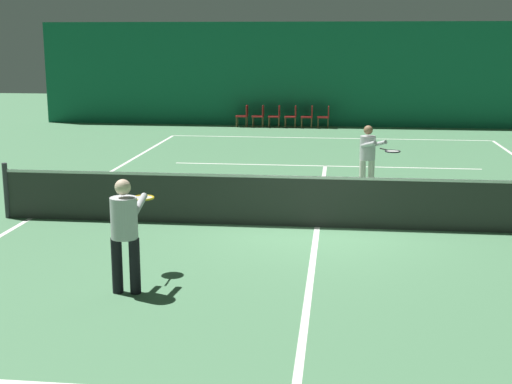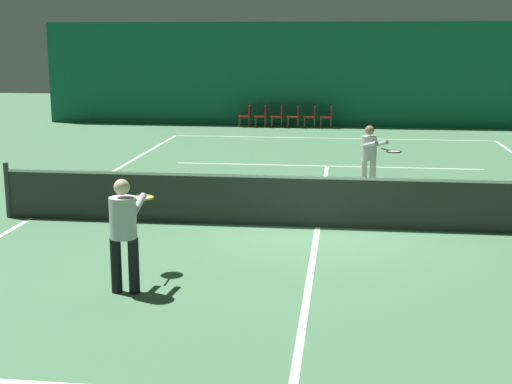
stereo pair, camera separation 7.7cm
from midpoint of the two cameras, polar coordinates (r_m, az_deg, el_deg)
ground_plane at (r=13.12m, az=4.75°, el=-2.82°), size 60.00×60.00×0.00m
backdrop_curtain at (r=28.01m, az=5.98°, el=9.32°), size 23.00×0.12×4.00m
court_line_baseline_far at (r=24.80m, az=5.76°, el=4.31°), size 11.00×0.10×0.00m
court_line_service_far at (r=19.37m, az=5.44°, el=2.09°), size 8.25×0.10×0.00m
court_line_sideline_left at (r=14.38m, az=-17.73°, el=-2.02°), size 0.10×23.80×0.00m
court_line_centre at (r=13.12m, az=4.75°, el=-2.81°), size 0.10×12.80×0.00m
tennis_net at (r=12.99m, az=4.79°, el=-0.64°), size 12.00×0.10×1.07m
player_near at (r=9.73m, az=-10.63°, el=-2.74°), size 0.40×1.31×1.58m
player_far at (r=16.03m, az=8.87°, el=3.05°), size 0.95×1.26×1.50m
courtside_chair_0 at (r=27.83m, az=-1.06°, el=6.24°), size 0.44×0.44×0.84m
courtside_chair_1 at (r=27.75m, az=0.24°, el=6.22°), size 0.44×0.44×0.84m
courtside_chair_2 at (r=27.69m, az=1.54°, el=6.20°), size 0.44×0.44×0.84m
courtside_chair_3 at (r=27.64m, az=2.85°, el=6.18°), size 0.44×0.44×0.84m
courtside_chair_4 at (r=27.60m, az=4.16°, el=6.16°), size 0.44×0.44×0.84m
courtside_chair_5 at (r=27.58m, az=5.48°, el=6.13°), size 0.44×0.44×0.84m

